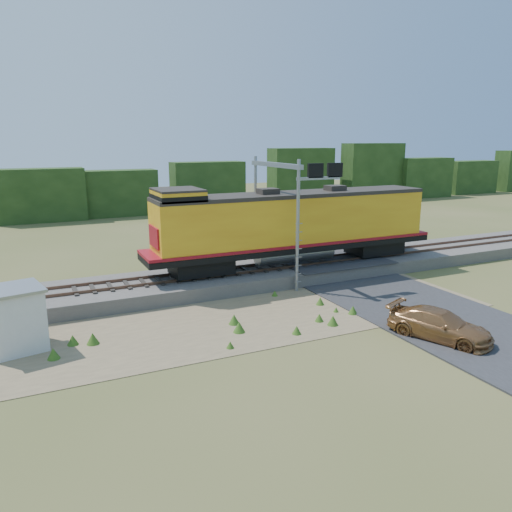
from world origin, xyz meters
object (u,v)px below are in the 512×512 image
shed (15,319)px  car (440,325)px  locomotive (291,224)px  signal_gantry (286,190)px

shed → car: (16.81, -6.63, -0.71)m
locomotive → signal_gantry: (-0.76, -0.68, 2.20)m
locomotive → car: bearing=-85.1°
shed → signal_gantry: 16.23m
signal_gantry → car: (1.76, -10.98, -4.96)m
locomotive → car: size_ratio=4.27×
shed → signal_gantry: bearing=4.1°
locomotive → car: 12.02m
locomotive → signal_gantry: 2.43m
shed → signal_gantry: (15.05, 4.34, 4.25)m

